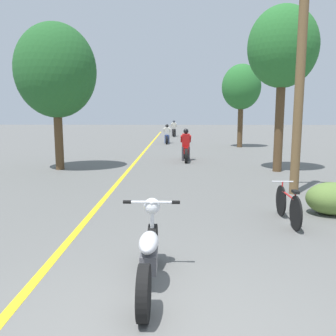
# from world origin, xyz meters

# --- Properties ---
(lane_stripe_center) EXTENTS (0.14, 48.00, 0.01)m
(lane_stripe_center) POSITION_xyz_m (-1.70, 13.09, 0.00)
(lane_stripe_center) COLOR yellow
(lane_stripe_center) RESTS_ON ground
(utility_pole) EXTENTS (1.10, 0.24, 5.69)m
(utility_pole) POSITION_xyz_m (3.32, 6.42, 2.93)
(utility_pole) COLOR brown
(utility_pole) RESTS_ON ground
(roadside_tree_right_near) EXTENTS (2.49, 2.24, 5.91)m
(roadside_tree_right_near) POSITION_xyz_m (3.89, 10.13, 4.42)
(roadside_tree_right_near) COLOR #513A23
(roadside_tree_right_near) RESTS_ON ground
(roadside_tree_right_far) EXTENTS (2.40, 2.16, 5.11)m
(roadside_tree_right_far) POSITION_xyz_m (4.10, 19.45, 3.69)
(roadside_tree_right_far) COLOR #513A23
(roadside_tree_right_far) RESTS_ON ground
(roadside_tree_left) EXTENTS (3.01, 2.71, 5.44)m
(roadside_tree_left) POSITION_xyz_m (-4.36, 10.36, 3.68)
(roadside_tree_left) COLOR #513A23
(roadside_tree_left) RESTS_ON ground
(roadside_bush) EXTENTS (1.10, 0.88, 0.70)m
(roadside_bush) POSITION_xyz_m (3.49, 4.45, 0.35)
(roadside_bush) COLOR #5B7A38
(roadside_bush) RESTS_ON ground
(motorcycle_foreground) EXTENTS (0.77, 1.97, 1.02)m
(motorcycle_foreground) POSITION_xyz_m (-0.19, 1.15, 0.43)
(motorcycle_foreground) COLOR black
(motorcycle_foreground) RESTS_ON ground
(motorcycle_rider_lead) EXTENTS (0.50, 2.16, 1.45)m
(motorcycle_rider_lead) POSITION_xyz_m (0.55, 12.99, 0.55)
(motorcycle_rider_lead) COLOR black
(motorcycle_rider_lead) RESTS_ON ground
(motorcycle_rider_mid) EXTENTS (0.50, 2.01, 1.35)m
(motorcycle_rider_mid) POSITION_xyz_m (-0.58, 22.08, 0.51)
(motorcycle_rider_mid) COLOR black
(motorcycle_rider_mid) RESTS_ON ground
(motorcycle_rider_far) EXTENTS (0.50, 2.17, 1.47)m
(motorcycle_rider_far) POSITION_xyz_m (-0.16, 29.66, 0.55)
(motorcycle_rider_far) COLOR black
(motorcycle_rider_far) RESTS_ON ground
(bicycle_parked) EXTENTS (0.44, 1.61, 0.76)m
(bicycle_parked) POSITION_xyz_m (2.37, 3.85, 0.35)
(bicycle_parked) COLOR black
(bicycle_parked) RESTS_ON ground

